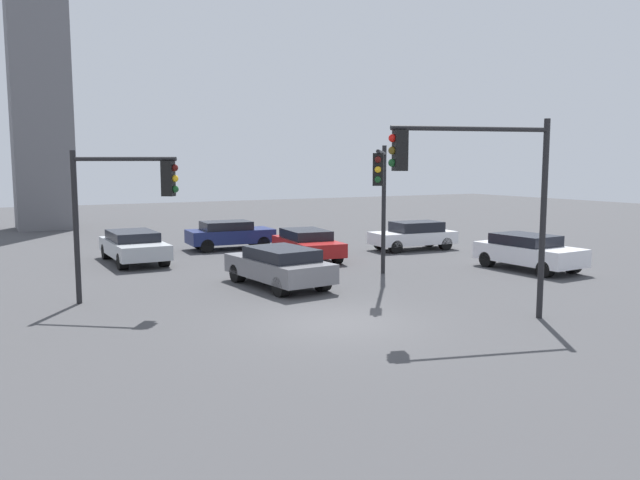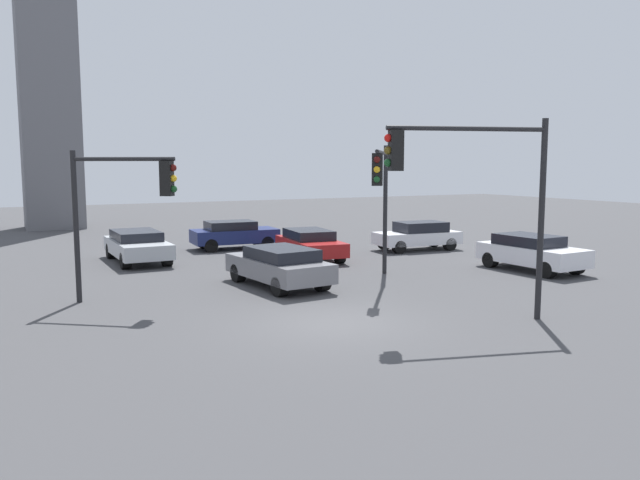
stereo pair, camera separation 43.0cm
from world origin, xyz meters
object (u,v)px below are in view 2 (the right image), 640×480
object	(u,v)px
traffic_light_1	(472,177)
car_5	(531,252)
car_6	(234,234)
car_0	(279,265)
car_3	(418,235)
traffic_light_0	(382,184)
car_1	(137,245)
traffic_light_2	(123,195)
car_7	(310,244)

from	to	relation	value
traffic_light_1	car_5	bearing A→B (deg)	-129.89
car_5	car_6	world-z (taller)	car_5
car_0	car_3	world-z (taller)	car_3
traffic_light_0	car_1	xyz separation A→B (m)	(-6.41, 8.85, -2.72)
car_5	car_6	bearing A→B (deg)	-147.60
traffic_light_2	car_5	world-z (taller)	traffic_light_2
traffic_light_2	car_3	bearing A→B (deg)	57.79
car_0	car_6	xyz separation A→B (m)	(1.89, 9.73, 0.01)
traffic_light_0	traffic_light_2	bearing A→B (deg)	-58.12
traffic_light_0	car_7	world-z (taller)	traffic_light_0
car_7	car_3	bearing A→B (deg)	98.43
traffic_light_1	car_7	xyz separation A→B (m)	(1.30, 11.73, -3.10)
traffic_light_0	car_1	world-z (taller)	traffic_light_0
car_0	car_6	world-z (taller)	car_6
traffic_light_1	car_7	distance (m)	12.21
traffic_light_1	traffic_light_0	bearing A→B (deg)	-83.56
car_5	car_1	bearing A→B (deg)	-128.41
car_1	car_6	xyz separation A→B (m)	(5.01, 2.04, 0.01)
traffic_light_2	car_0	xyz separation A→B (m)	(5.07, 0.38, -2.48)
traffic_light_2	car_3	world-z (taller)	traffic_light_2
traffic_light_0	car_6	distance (m)	11.31
traffic_light_0	car_7	distance (m)	6.75
car_6	traffic_light_0	bearing A→B (deg)	-78.90
car_5	car_7	size ratio (longest dim) A/B	0.95
traffic_light_0	car_5	xyz separation A→B (m)	(6.64, -0.43, -2.70)
car_1	car_5	size ratio (longest dim) A/B	1.12
traffic_light_0	car_6	world-z (taller)	traffic_light_0
traffic_light_0	traffic_light_1	xyz separation A→B (m)	(-0.93, -5.57, 0.35)
traffic_light_2	car_0	distance (m)	5.66
traffic_light_1	car_7	size ratio (longest dim) A/B	1.19
car_0	car_5	xyz separation A→B (m)	(9.94, -1.58, 0.01)
car_1	car_0	bearing A→B (deg)	21.71
traffic_light_0	car_3	distance (m)	9.36
car_0	car_7	world-z (taller)	car_0
car_1	car_3	world-z (taller)	car_3
traffic_light_1	traffic_light_2	world-z (taller)	traffic_light_1
traffic_light_0	car_0	bearing A→B (deg)	-72.20
car_6	traffic_light_2	bearing A→B (deg)	-120.78
car_1	car_6	world-z (taller)	car_6
car_0	car_5	world-z (taller)	car_5
traffic_light_1	car_6	distance (m)	16.75
car_0	car_6	bearing A→B (deg)	-16.65
car_3	car_6	size ratio (longest dim) A/B	1.00
car_5	car_7	xyz separation A→B (m)	(-6.27, 6.58, -0.05)
traffic_light_1	car_3	bearing A→B (deg)	-105.20
traffic_light_0	car_6	size ratio (longest dim) A/B	1.15
traffic_light_1	car_5	size ratio (longest dim) A/B	1.25
car_3	car_5	bearing A→B (deg)	97.72
car_1	traffic_light_1	bearing A→B (deg)	20.46
car_3	car_7	world-z (taller)	car_3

